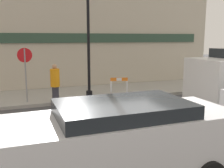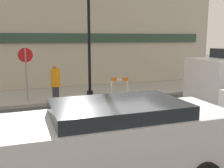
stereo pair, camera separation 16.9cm
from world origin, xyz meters
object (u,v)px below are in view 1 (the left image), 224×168
streetlamp_post (88,10)px  stop_sign (25,66)px  parked_car_1 (123,138)px  person_worker (55,84)px

streetlamp_post → stop_sign: size_ratio=2.70×
streetlamp_post → parked_car_1: (-1.32, -7.17, -3.09)m
stop_sign → person_worker: bearing=140.6°
streetlamp_post → parked_car_1: 7.92m
person_worker → parked_car_1: person_worker is taller
stop_sign → parked_car_1: bearing=97.5°
stop_sign → parked_car_1: (1.46, -6.96, -0.73)m
person_worker → streetlamp_post: bearing=64.9°
streetlamp_post → stop_sign: (-2.78, -0.21, -2.36)m
stop_sign → parked_car_1: size_ratio=0.51×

